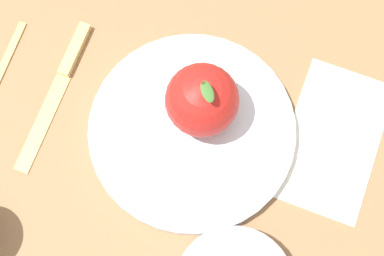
% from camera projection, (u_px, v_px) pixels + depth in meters
% --- Properties ---
extents(ground_plane, '(2.40, 2.40, 0.00)m').
position_uv_depth(ground_plane, '(161.00, 127.00, 0.68)').
color(ground_plane, olive).
extents(dinner_plate, '(0.24, 0.24, 0.02)m').
position_uv_depth(dinner_plate, '(192.00, 130.00, 0.66)').
color(dinner_plate, silver).
rests_on(dinner_plate, ground_plane).
extents(apple, '(0.08, 0.08, 0.09)m').
position_uv_depth(apple, '(202.00, 100.00, 0.62)').
color(apple, '#B21E19').
rests_on(apple, dinner_plate).
extents(knife, '(0.15, 0.15, 0.01)m').
position_uv_depth(knife, '(61.00, 82.00, 0.69)').
color(knife, '#D8B766').
rests_on(knife, ground_plane).
extents(linen_napkin, '(0.20, 0.20, 0.00)m').
position_uv_depth(linen_napkin, '(333.00, 139.00, 0.67)').
color(linen_napkin, silver).
rests_on(linen_napkin, ground_plane).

